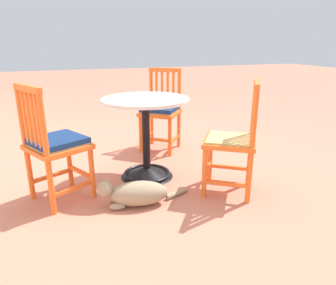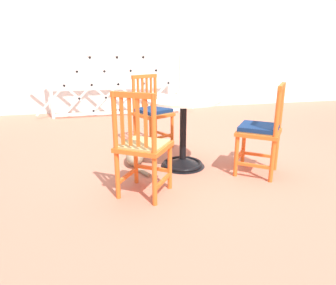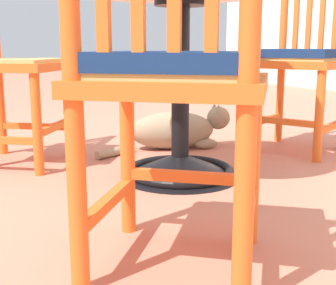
{
  "view_description": "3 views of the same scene",
  "coord_description": "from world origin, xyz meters",
  "px_view_note": "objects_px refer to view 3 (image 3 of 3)",
  "views": [
    {
      "loc": [
        -2.69,
        0.92,
        1.19
      ],
      "look_at": [
        -0.35,
        0.06,
        0.37
      ],
      "focal_mm": 33.07,
      "sensor_mm": 36.0,
      "label": 1
    },
    {
      "loc": [
        -1.05,
        -2.81,
        1.23
      ],
      "look_at": [
        -0.34,
        0.07,
        0.32
      ],
      "focal_mm": 32.82,
      "sensor_mm": 36.0,
      "label": 2
    },
    {
      "loc": [
        1.45,
        -0.64,
        0.51
      ],
      "look_at": [
        0.02,
        0.05,
        0.19
      ],
      "focal_mm": 49.47,
      "sensor_mm": 36.0,
      "label": 3
    }
  ],
  "objects_px": {
    "orange_chair_near_fence": "(8,66)",
    "orange_chair_by_planter": "(302,61)",
    "tabby_cat": "(179,130)",
    "orange_chair_at_corner": "(173,78)",
    "cafe_table": "(180,107)"
  },
  "relations": [
    {
      "from": "orange_chair_near_fence",
      "to": "orange_chair_by_planter",
      "type": "bearing_deg",
      "value": 75.71
    },
    {
      "from": "orange_chair_near_fence",
      "to": "tabby_cat",
      "type": "distance_m",
      "value": 0.88
    },
    {
      "from": "tabby_cat",
      "to": "orange_chair_at_corner",
      "type": "bearing_deg",
      "value": -27.79
    },
    {
      "from": "orange_chair_at_corner",
      "to": "tabby_cat",
      "type": "relative_size",
      "value": 1.22
    },
    {
      "from": "orange_chair_near_fence",
      "to": "tabby_cat",
      "type": "relative_size",
      "value": 1.22
    },
    {
      "from": "orange_chair_by_planter",
      "to": "cafe_table",
      "type": "bearing_deg",
      "value": -76.51
    },
    {
      "from": "cafe_table",
      "to": "orange_chair_at_corner",
      "type": "relative_size",
      "value": 0.83
    },
    {
      "from": "orange_chair_at_corner",
      "to": "orange_chair_near_fence",
      "type": "bearing_deg",
      "value": -170.77
    },
    {
      "from": "cafe_table",
      "to": "tabby_cat",
      "type": "distance_m",
      "value": 0.57
    },
    {
      "from": "cafe_table",
      "to": "orange_chair_by_planter",
      "type": "bearing_deg",
      "value": 103.49
    },
    {
      "from": "cafe_table",
      "to": "orange_chair_by_planter",
      "type": "distance_m",
      "value": 0.8
    },
    {
      "from": "cafe_table",
      "to": "orange_chair_near_fence",
      "type": "height_order",
      "value": "orange_chair_near_fence"
    },
    {
      "from": "orange_chair_at_corner",
      "to": "tabby_cat",
      "type": "distance_m",
      "value": 1.37
    },
    {
      "from": "orange_chair_at_corner",
      "to": "tabby_cat",
      "type": "height_order",
      "value": "orange_chair_at_corner"
    },
    {
      "from": "cafe_table",
      "to": "orange_chair_near_fence",
      "type": "distance_m",
      "value": 0.79
    }
  ]
}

